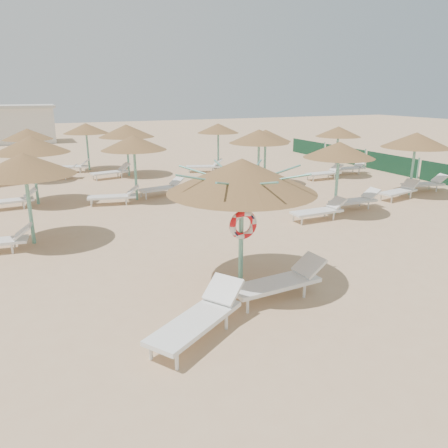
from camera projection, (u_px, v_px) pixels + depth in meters
name	position (u px, v px, depth m)	size (l,w,h in m)	color
ground	(253.00, 285.00, 10.31)	(120.00, 120.00, 0.00)	tan
main_palapa	(242.00, 176.00, 9.56)	(3.33, 3.33, 2.99)	#66B19C
lounger_main_a	(200.00, 317.00, 8.04)	(2.29, 1.83, 0.83)	white
lounger_main_b	(281.00, 281.00, 9.59)	(2.27, 0.84, 0.81)	white
palapa_field	(187.00, 140.00, 19.50)	(19.65, 16.14, 2.72)	#66B19C
service_hut	(4.00, 124.00, 38.01)	(8.40, 4.40, 3.25)	silver
windbreak_fence	(391.00, 164.00, 24.35)	(0.08, 19.84, 1.10)	#164431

